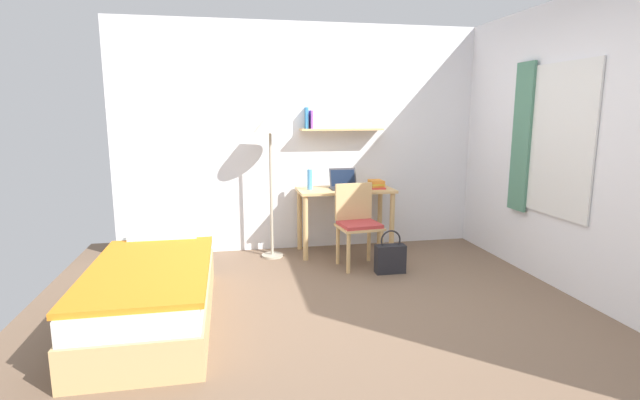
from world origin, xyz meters
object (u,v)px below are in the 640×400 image
Objects in this scene: bed at (154,291)px; desk_chair at (357,221)px; water_bottle at (310,179)px; handbag at (390,258)px; desk at (345,201)px; standing_lamp at (270,131)px; book_stack at (376,184)px; laptop at (344,183)px.

bed is 2.24× the size of desk_chair.
desk_chair is at bearing -50.11° from water_bottle.
desk_chair is at bearing 131.03° from handbag.
water_bottle reaches higher than desk.
standing_lamp is 1.34m from book_stack.
desk is at bearing 38.36° from bed.
bed is at bearing -161.95° from handbag.
desk_chair is 0.54× the size of standing_lamp.
laptop is 0.40m from water_bottle.
bed is at bearing -134.59° from water_bottle.
laptop is at bearing 0.25° from water_bottle.
bed is 1.20× the size of standing_lamp.
standing_lamp is at bearing -178.99° from desk.
standing_lamp is at bearing -178.04° from laptop.
desk_chair reaches higher than handbag.
handbag is at bearing -70.14° from laptop.
book_stack is (1.20, -0.02, -0.61)m from standing_lamp.
water_bottle reaches higher than bed.
standing_lamp is (1.06, 1.49, 1.16)m from bed.
book_stack is at bearing 84.06° from handbag.
desk_chair is at bearing -88.37° from desk.
standing_lamp reaches higher than water_bottle.
water_bottle is at bearing 45.41° from bed.
laptop is (-0.01, 0.01, 0.20)m from desk.
handbag is (1.12, -0.78, -1.25)m from standing_lamp.
standing_lamp is at bearing 179.05° from book_stack.
water_bottle is at bearing 129.89° from desk_chair.
book_stack is (0.37, -0.05, -0.01)m from laptop.
desk_chair is 2.75× the size of laptop.
desk is at bearing 1.01° from standing_lamp.
water_bottle is (0.44, 0.03, -0.54)m from standing_lamp.
laptop is 0.37m from book_stack.
desk reaches higher than handbag.
bed is 1.79× the size of desk.
bed reaches higher than handbag.
laptop is 1.36× the size of book_stack.
water_bottle is 0.77m from book_stack.
handbag is (0.68, -0.80, -0.71)m from water_bottle.
desk_chair is (1.91, 1.01, 0.24)m from bed.
bed is at bearing -141.64° from desk.
desk is 4.71× the size of book_stack.
book_stack reaches higher than desk.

